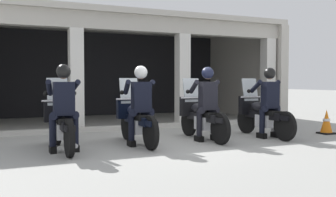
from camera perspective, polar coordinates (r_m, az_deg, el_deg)
ground_plane at (r=11.18m, az=-6.21°, el=-4.04°), size 80.00×80.00×0.00m
station_building at (r=13.21m, az=-8.68°, el=6.00°), size 10.39×4.79×3.25m
kerb_strip at (r=10.46m, az=-4.32°, el=-4.16°), size 9.89×0.24×0.12m
motorcycle_far_left at (r=7.56m, az=-15.31°, el=-3.47°), size 0.62×2.04×1.35m
police_officer_far_left at (r=7.25m, az=-15.02°, el=-0.25°), size 0.63×0.61×1.58m
motorcycle_center_left at (r=8.02m, az=-4.69°, el=-3.04°), size 0.62×2.04×1.35m
police_officer_center_left at (r=7.72m, az=-4.02°, el=0.00°), size 0.63×0.61×1.58m
motorcycle_center_right at (r=8.63m, az=4.82°, el=-2.65°), size 0.62×2.04×1.35m
police_officer_center_right at (r=8.36m, az=5.76°, el=0.19°), size 0.63×0.61×1.58m
motorcycle_far_right at (r=9.32m, az=13.45°, el=-2.32°), size 0.62×2.04×1.35m
police_officer_far_right at (r=9.07m, az=14.56°, el=0.30°), size 0.63×0.61×1.58m
traffic_cone_flank at (r=10.22m, az=22.15°, el=-3.21°), size 0.34×0.34×0.59m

